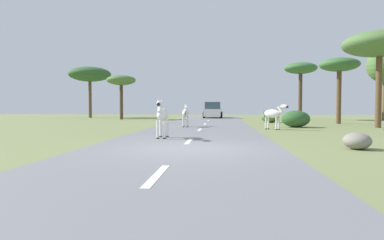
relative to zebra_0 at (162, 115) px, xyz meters
name	(u,v)px	position (x,y,z in m)	size (l,w,h in m)	color
ground_plane	(188,150)	(1.33, -3.07, -0.96)	(90.00, 90.00, 0.00)	olive
road	(183,149)	(1.15, -3.07, -0.93)	(6.00, 64.00, 0.05)	slate
lane_markings	(178,153)	(1.15, -4.07, -0.91)	(0.16, 56.00, 0.01)	silver
zebra_0	(162,115)	(0.00, 0.00, 0.00)	(0.44, 1.62, 1.52)	silver
zebra_1	(186,113)	(0.12, 7.54, -0.07)	(0.43, 1.49, 1.40)	silver
zebra_2	(274,114)	(5.23, 6.16, -0.08)	(1.32, 1.14, 1.47)	silver
car_0	(213,111)	(1.39, 24.31, -0.11)	(2.12, 4.39, 1.74)	white
tree_0	(339,66)	(11.09, 13.16, 3.34)	(2.90, 2.90, 4.94)	brown
tree_1	(301,70)	(10.00, 20.77, 3.94)	(3.13, 3.13, 5.59)	#4C3823
tree_2	(121,81)	(-7.73, 20.22, 2.90)	(2.90, 2.90, 4.46)	#4C3823
tree_4	(380,45)	(11.84, 8.44, 4.07)	(4.31, 4.31, 5.84)	brown
tree_5	(90,75)	(-12.99, 25.27, 4.07)	(4.85, 4.85, 5.92)	brown
bush_0	(296,119)	(6.93, 8.45, -0.44)	(1.74, 1.57, 1.05)	#2D5628
bush_4	(270,117)	(6.24, 14.65, -0.53)	(1.44, 1.30, 0.86)	#4C7038
rock_1	(357,141)	(6.38, -2.50, -0.70)	(0.81, 0.88, 0.51)	gray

